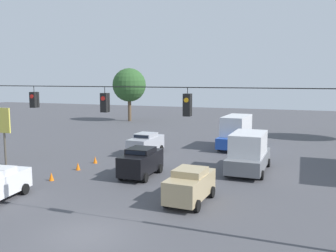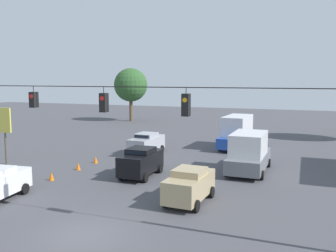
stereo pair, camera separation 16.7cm
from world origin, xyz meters
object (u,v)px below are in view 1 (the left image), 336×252
Objects in this scene: traffic_cone_second at (51,176)px; sedan_tan_crossing_near at (190,185)px; sedan_silver_withflow_far at (146,143)px; box_truck_grey_oncoming_far at (249,153)px; overhead_signal_span at (107,129)px; tree_horizon_right at (129,85)px; sedan_black_withflow_mid at (141,162)px; traffic_cone_third at (78,166)px; traffic_cone_nearest at (22,187)px; traffic_cone_fourth at (95,160)px; box_truck_blue_oncoming_deep at (237,132)px.

sedan_tan_crossing_near is at bearing 173.92° from traffic_cone_second.
box_truck_grey_oncoming_far is at bearing 160.77° from sedan_silver_withflow_far.
overhead_signal_span is 2.60× the size of tree_horizon_right.
sedan_tan_crossing_near reaches higher than traffic_cone_second.
sedan_tan_crossing_near is at bearing 120.47° from tree_horizon_right.
traffic_cone_third is at bearing -0.44° from sedan_black_withflow_mid.
traffic_cone_nearest is at bearing 88.77° from traffic_cone_third.
tree_horizon_right is (15.31, -30.01, 4.59)m from sedan_black_withflow_mid.
overhead_signal_span is at bearing 51.43° from sedan_tan_crossing_near.
overhead_signal_span is 15.91m from sedan_silver_withflow_far.
sedan_black_withflow_mid is 1.01× the size of sedan_tan_crossing_near.
traffic_cone_fourth is (2.40, 4.66, -0.71)m from sedan_silver_withflow_far.
traffic_cone_fourth is at bearing 62.79° from sedan_silver_withflow_far.
tree_horizon_right reaches higher than sedan_tan_crossing_near.
box_truck_grey_oncoming_far is at bearing -150.94° from sedan_black_withflow_mid.
box_truck_grey_oncoming_far is (-5.02, -11.57, -2.98)m from overhead_signal_span.
box_truck_blue_oncoming_deep is at bearing -75.38° from box_truck_grey_oncoming_far.
sedan_tan_crossing_near is 10.13m from traffic_cone_nearest.
sedan_black_withflow_mid is (1.78, -7.79, -3.36)m from overhead_signal_span.
traffic_cone_fourth is at bearing 110.34° from tree_horizon_right.
sedan_black_withflow_mid reaches higher than sedan_tan_crossing_near.
overhead_signal_span is 3.53× the size of box_truck_grey_oncoming_far.
traffic_cone_fourth is (5.09, -2.43, -0.77)m from sedan_black_withflow_mid.
traffic_cone_nearest is (5.24, 5.66, -0.77)m from sedan_black_withflow_mid.
box_truck_grey_oncoming_far is at bearing -113.46° from overhead_signal_span.
traffic_cone_second is (9.90, -1.06, -0.71)m from sedan_tan_crossing_near.
sedan_silver_withflow_far is 0.72× the size of box_truck_grey_oncoming_far.
traffic_cone_third and traffic_cone_fourth have the same top height.
traffic_cone_third is at bearing 70.98° from sedan_silver_withflow_far.
traffic_cone_nearest is at bearing 78.68° from sedan_silver_withflow_far.
sedan_tan_crossing_near is 7.33× the size of traffic_cone_third.
sedan_black_withflow_mid is 7.75m from traffic_cone_nearest.
overhead_signal_span is at bearing 102.87° from sedan_black_withflow_mid.
sedan_tan_crossing_near is at bearing 123.65° from sedan_silver_withflow_far.
tree_horizon_right is (20.05, -34.08, 4.65)m from sedan_tan_crossing_near.
traffic_cone_nearest is at bearing -16.87° from overhead_signal_span.
sedan_silver_withflow_far is 0.59× the size of box_truck_blue_oncoming_deep.
traffic_cone_second is (11.96, 6.80, -1.15)m from box_truck_grey_oncoming_far.
box_truck_grey_oncoming_far is 9.57m from box_truck_blue_oncoming_deep.
tree_horizon_right reaches higher than traffic_cone_nearest.
box_truck_grey_oncoming_far is 13.81m from traffic_cone_second.
traffic_cone_nearest is at bearing 38.09° from box_truck_grey_oncoming_far.
sedan_black_withflow_mid is 5.18m from traffic_cone_third.
sedan_tan_crossing_near is (2.06, 7.85, -0.44)m from box_truck_grey_oncoming_far.
box_truck_grey_oncoming_far reaches higher than sedan_black_withflow_mid.
box_truck_grey_oncoming_far reaches higher than sedan_silver_withflow_far.
traffic_cone_second is at bearing -34.50° from overhead_signal_span.
sedan_silver_withflow_far is 1.07× the size of sedan_tan_crossing_near.
traffic_cone_second is 34.96m from tree_horizon_right.
box_truck_grey_oncoming_far is 12.54m from traffic_cone_third.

